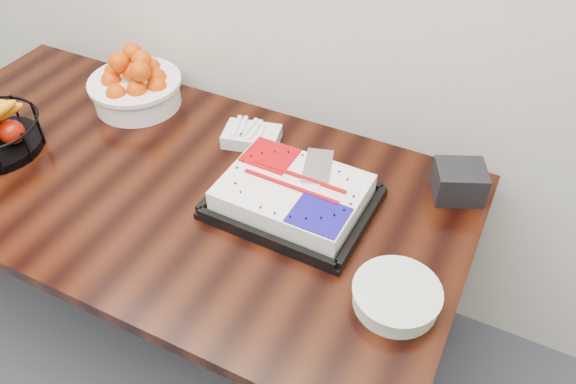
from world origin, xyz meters
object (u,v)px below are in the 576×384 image
at_px(table, 165,198).
at_px(cake_tray, 293,196).
at_px(tangerine_bowl, 135,83).
at_px(napkin_box, 459,182).
at_px(plate_stack, 396,296).

height_order(table, cake_tray, cake_tray).
relative_size(cake_tray, tangerine_bowl, 1.42).
distance_m(table, napkin_box, 0.87).
distance_m(cake_tray, plate_stack, 0.40).
bearing_deg(napkin_box, table, -158.76).
xyz_separation_m(table, napkin_box, (0.80, 0.31, 0.13)).
relative_size(cake_tray, napkin_box, 3.26).
bearing_deg(cake_tray, table, -171.43).
relative_size(table, plate_stack, 8.60).
height_order(plate_stack, napkin_box, napkin_box).
height_order(cake_tray, tangerine_bowl, tangerine_bowl).
bearing_deg(napkin_box, cake_tray, -147.63).
relative_size(table, tangerine_bowl, 5.81).
bearing_deg(plate_stack, cake_tray, 152.53).
xyz_separation_m(cake_tray, tangerine_bowl, (-0.70, 0.22, 0.04)).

